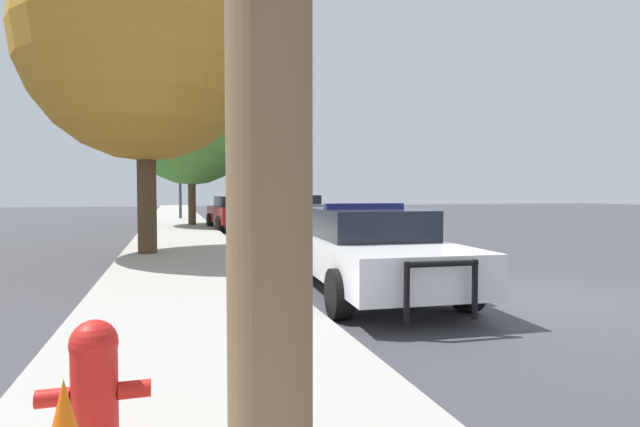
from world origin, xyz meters
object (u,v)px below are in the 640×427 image
object	(u,v)px
police_car	(367,248)
traffic_light	(210,161)
fire_hydrant	(95,386)
tree_sidewalk_mid	(191,121)
tree_sidewalk_near	(145,42)
car_background_oncoming	(303,207)
car_background_midblock	(235,212)

from	to	relation	value
police_car	traffic_light	xyz separation A→B (m)	(-0.84, 22.41, 2.76)
police_car	fire_hydrant	world-z (taller)	police_car
fire_hydrant	tree_sidewalk_mid	bearing A→B (deg)	86.34
traffic_light	tree_sidewalk_near	xyz separation A→B (m)	(-2.79, -16.95, 1.79)
tree_sidewalk_mid	police_car	bearing A→B (deg)	-82.53
tree_sidewalk_near	tree_sidewalk_mid	size ratio (longest dim) A/B	1.05
traffic_light	tree_sidewalk_near	distance (m)	17.27
car_background_oncoming	tree_sidewalk_mid	world-z (taller)	tree_sidewalk_mid
tree_sidewalk_near	tree_sidewalk_mid	xyz separation A→B (m)	(1.49, 10.85, -0.39)
traffic_light	car_background_oncoming	xyz separation A→B (m)	(4.99, -2.40, -2.71)
traffic_light	car_background_midblock	bearing A→B (deg)	-87.38
police_car	tree_sidewalk_mid	bearing A→B (deg)	-79.11
fire_hydrant	tree_sidewalk_near	bearing A→B (deg)	90.90
car_background_oncoming	car_background_midblock	xyz separation A→B (m)	(-4.60, -6.08, -0.00)
traffic_light	tree_sidewalk_mid	bearing A→B (deg)	-102.00
fire_hydrant	car_background_oncoming	world-z (taller)	car_background_oncoming
police_car	fire_hydrant	distance (m)	5.71
fire_hydrant	tree_sidewalk_near	distance (m)	11.06
car_background_oncoming	tree_sidewalk_mid	size ratio (longest dim) A/B	0.58
tree_sidewalk_mid	tree_sidewalk_near	bearing A→B (deg)	-97.82
car_background_oncoming	tree_sidewalk_mid	distance (m)	8.37
car_background_midblock	police_car	bearing A→B (deg)	-92.34
tree_sidewalk_near	fire_hydrant	bearing A→B (deg)	-89.10
police_car	tree_sidewalk_near	size ratio (longest dim) A/B	0.63
police_car	tree_sidewalk_mid	distance (m)	16.97
police_car	traffic_light	world-z (taller)	traffic_light
tree_sidewalk_near	traffic_light	bearing A→B (deg)	80.67
traffic_light	fire_hydrant	bearing A→B (deg)	-95.57
police_car	car_background_oncoming	distance (m)	20.43
fire_hydrant	traffic_light	xyz separation A→B (m)	(2.63, 26.94, 2.94)
traffic_light	car_background_oncoming	distance (m)	6.17
police_car	fire_hydrant	xyz separation A→B (m)	(-3.47, -4.53, -0.18)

